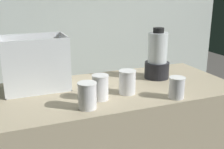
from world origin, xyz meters
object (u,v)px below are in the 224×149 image
at_px(carrot_display_bin, 37,72).
at_px(juice_cup_mango_far_left, 87,97).
at_px(juice_cup_mango_right, 177,89).
at_px(blender_pitcher, 157,58).
at_px(juice_cup_orange_middle, 127,84).
at_px(juice_cup_carrot_left, 100,89).

relative_size(carrot_display_bin, juice_cup_mango_far_left, 2.73).
height_order(juice_cup_mango_far_left, juice_cup_mango_right, juice_cup_mango_far_left).
height_order(carrot_display_bin, blender_pitcher, blender_pitcher).
height_order(juice_cup_orange_middle, juice_cup_mango_right, juice_cup_orange_middle).
bearing_deg(blender_pitcher, juice_cup_orange_middle, -147.36).
bearing_deg(juice_cup_mango_right, juice_cup_orange_middle, 143.33).
bearing_deg(juice_cup_mango_far_left, blender_pitcher, 28.55).
distance_m(blender_pitcher, juice_cup_mango_right, 0.36).
xyz_separation_m(carrot_display_bin, juice_cup_mango_right, (0.63, -0.41, -0.05)).
relative_size(juice_cup_carrot_left, juice_cup_orange_middle, 1.02).
relative_size(carrot_display_bin, juice_cup_carrot_left, 2.68).
relative_size(juice_cup_mango_far_left, juice_cup_carrot_left, 0.98).
distance_m(carrot_display_bin, juice_cup_mango_far_left, 0.41).
xyz_separation_m(juice_cup_mango_far_left, juice_cup_carrot_left, (0.09, 0.08, -0.00)).
distance_m(blender_pitcher, juice_cup_mango_far_left, 0.62).
xyz_separation_m(carrot_display_bin, juice_cup_carrot_left, (0.27, -0.28, -0.04)).
height_order(carrot_display_bin, juice_cup_carrot_left, carrot_display_bin).
bearing_deg(juice_cup_mango_far_left, juice_cup_mango_right, -5.20).
height_order(juice_cup_carrot_left, juice_cup_orange_middle, juice_cup_carrot_left).
xyz_separation_m(juice_cup_carrot_left, juice_cup_mango_right, (0.37, -0.12, -0.01)).
height_order(blender_pitcher, juice_cup_orange_middle, blender_pitcher).
height_order(juice_cup_carrot_left, juice_cup_mango_right, juice_cup_carrot_left).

